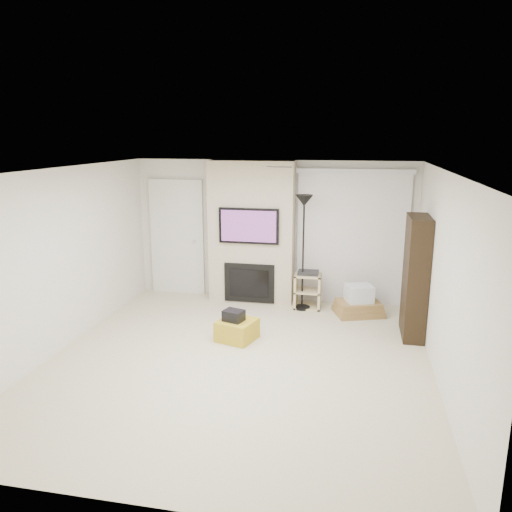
% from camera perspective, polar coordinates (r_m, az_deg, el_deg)
% --- Properties ---
extents(floor, '(5.00, 5.50, 0.00)m').
position_cam_1_polar(floor, '(6.77, -2.04, -11.89)').
color(floor, beige).
rests_on(floor, ground).
extents(ceiling, '(5.00, 5.50, 0.00)m').
position_cam_1_polar(ceiling, '(6.12, -2.24, 9.73)').
color(ceiling, white).
rests_on(ceiling, wall_back).
extents(wall_back, '(5.00, 0.00, 2.50)m').
position_cam_1_polar(wall_back, '(8.96, 1.95, 2.91)').
color(wall_back, silver).
rests_on(wall_back, ground).
extents(wall_front, '(5.00, 0.00, 2.50)m').
position_cam_1_polar(wall_front, '(3.87, -11.82, -12.16)').
color(wall_front, silver).
rests_on(wall_front, ground).
extents(wall_left, '(0.00, 5.50, 2.50)m').
position_cam_1_polar(wall_left, '(7.31, -21.55, -0.51)').
color(wall_left, silver).
rests_on(wall_left, ground).
extents(wall_right, '(0.00, 5.50, 2.50)m').
position_cam_1_polar(wall_right, '(6.26, 20.75, -2.71)').
color(wall_right, silver).
rests_on(wall_right, ground).
extents(hvac_vent, '(0.35, 0.18, 0.01)m').
position_cam_1_polar(hvac_vent, '(6.83, 2.67, 10.10)').
color(hvac_vent, silver).
rests_on(hvac_vent, ceiling).
extents(ottoman, '(0.62, 0.62, 0.30)m').
position_cam_1_polar(ottoman, '(7.37, -2.18, -8.43)').
color(ottoman, gold).
rests_on(ottoman, floor).
extents(black_bag, '(0.33, 0.29, 0.16)m').
position_cam_1_polar(black_bag, '(7.27, -2.57, -6.81)').
color(black_bag, black).
rests_on(black_bag, ottoman).
extents(fireplace_wall, '(1.50, 0.47, 2.50)m').
position_cam_1_polar(fireplace_wall, '(8.83, -0.52, 2.66)').
color(fireplace_wall, '#C5B396').
rests_on(fireplace_wall, floor).
extents(entry_door, '(1.02, 0.11, 2.14)m').
position_cam_1_polar(entry_door, '(9.42, -8.97, 2.07)').
color(entry_door, silver).
rests_on(entry_door, floor).
extents(vertical_blinds, '(1.98, 0.10, 2.37)m').
position_cam_1_polar(vertical_blinds, '(8.79, 10.94, 2.62)').
color(vertical_blinds, silver).
rests_on(vertical_blinds, floor).
extents(floor_lamp, '(0.29, 0.29, 1.97)m').
position_cam_1_polar(floor_lamp, '(8.32, 5.49, 4.11)').
color(floor_lamp, black).
rests_on(floor_lamp, floor).
extents(av_stand, '(0.45, 0.38, 0.66)m').
position_cam_1_polar(av_stand, '(8.66, 5.95, -3.71)').
color(av_stand, '#CEB983').
rests_on(av_stand, floor).
extents(box_stack, '(0.90, 0.79, 0.51)m').
position_cam_1_polar(box_stack, '(8.51, 11.64, -5.32)').
color(box_stack, olive).
rests_on(box_stack, floor).
extents(bookshelf, '(0.30, 0.80, 1.80)m').
position_cam_1_polar(bookshelf, '(7.64, 17.75, -2.33)').
color(bookshelf, black).
rests_on(bookshelf, floor).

